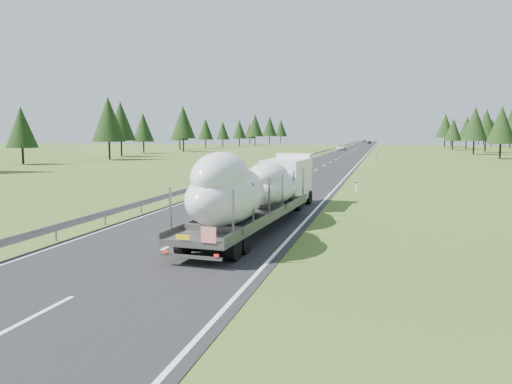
% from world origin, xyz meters
% --- Properties ---
extents(ground, '(400.00, 400.00, 0.00)m').
position_xyz_m(ground, '(0.00, 0.00, 0.00)').
color(ground, '#39511B').
rests_on(ground, ground).
extents(road_surface, '(10.00, 400.00, 0.02)m').
position_xyz_m(road_surface, '(0.00, 100.00, 0.01)').
color(road_surface, black).
rests_on(road_surface, ground).
extents(guardrail, '(0.10, 400.00, 0.76)m').
position_xyz_m(guardrail, '(-5.30, 99.94, 0.60)').
color(guardrail, slate).
rests_on(guardrail, ground).
extents(marker_posts, '(0.13, 350.08, 1.00)m').
position_xyz_m(marker_posts, '(6.50, 155.00, 0.54)').
color(marker_posts, silver).
rests_on(marker_posts, ground).
extents(highway_sign, '(0.08, 0.90, 2.60)m').
position_xyz_m(highway_sign, '(7.20, 80.00, 1.81)').
color(highway_sign, slate).
rests_on(highway_sign, ground).
extents(tree_line_left, '(14.97, 262.99, 12.29)m').
position_xyz_m(tree_line_left, '(-42.52, 97.78, 7.02)').
color(tree_line_left, black).
rests_on(tree_line_left, ground).
extents(boat_truck, '(3.37, 18.24, 4.02)m').
position_xyz_m(boat_truck, '(2.60, 13.33, 2.05)').
color(boat_truck, white).
rests_on(boat_truck, ground).
extents(distant_van, '(2.65, 5.57, 1.53)m').
position_xyz_m(distant_van, '(-3.46, 133.27, 0.77)').
color(distant_van, white).
rests_on(distant_van, ground).
extents(distant_car_dark, '(1.66, 3.99, 1.35)m').
position_xyz_m(distant_car_dark, '(1.46, 225.74, 0.67)').
color(distant_car_dark, black).
rests_on(distant_car_dark, ground).
extents(distant_car_blue, '(1.63, 4.27, 1.39)m').
position_xyz_m(distant_car_blue, '(-2.48, 265.42, 0.69)').
color(distant_car_blue, '#171C43').
rests_on(distant_car_blue, ground).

